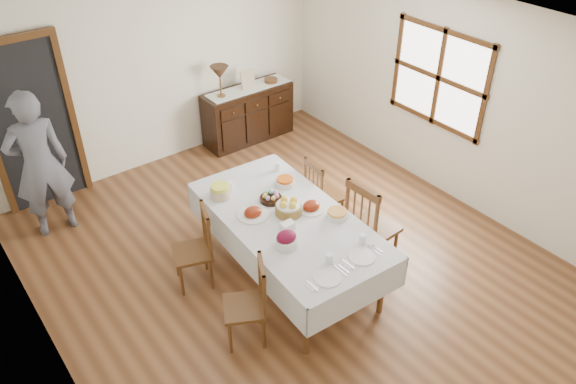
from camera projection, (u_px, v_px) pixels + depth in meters
ground at (293, 266)px, 6.28m from camera, size 6.00×6.00×0.00m
room_shell at (257, 125)px, 5.54m from camera, size 5.02×6.02×2.65m
dining_table at (288, 225)px, 5.76m from camera, size 1.29×2.35×0.79m
chair_left_near at (249, 302)px, 5.18m from camera, size 0.52×0.52×0.92m
chair_left_far at (196, 247)px, 5.81m from camera, size 0.49×0.49×0.93m
chair_right_near at (369, 225)px, 5.95m from camera, size 0.50×0.50×1.13m
chair_right_far at (321, 194)px, 6.63m from camera, size 0.41×0.41×0.92m
sideboard at (248, 114)px, 8.44m from camera, size 1.37×0.50×0.82m
person at (38, 160)px, 6.28m from camera, size 0.63×0.43×1.94m
bread_basket at (288, 208)px, 5.73m from camera, size 0.28×0.28×0.17m
egg_basket at (271, 198)px, 5.94m from camera, size 0.24×0.24×0.10m
ham_platter_a at (253, 213)px, 5.73m from camera, size 0.33×0.33×0.11m
ham_platter_b at (311, 207)px, 5.82m from camera, size 0.29×0.29×0.11m
beet_bowl at (286, 239)px, 5.31m from camera, size 0.22×0.22×0.16m
carrot_bowl at (285, 182)px, 6.18m from camera, size 0.22×0.22×0.08m
pineapple_bowl at (220, 191)px, 5.98m from camera, size 0.22×0.22×0.14m
casserole_dish at (337, 214)px, 5.70m from camera, size 0.22×0.22×0.08m
butter_dish at (288, 226)px, 5.55m from camera, size 0.14×0.10×0.07m
setting_left at (327, 271)px, 5.02m from camera, size 0.43×0.31×0.10m
setting_right at (362, 251)px, 5.26m from camera, size 0.43×0.31×0.10m
glass_far_a at (230, 185)px, 6.11m from camera, size 0.07×0.07×0.09m
glass_far_b at (278, 167)px, 6.42m from camera, size 0.06×0.06×0.10m
runner at (249, 88)px, 8.21m from camera, size 1.30×0.35×0.01m
table_lamp at (220, 73)px, 7.78m from camera, size 0.26×0.26×0.46m
picture_frame at (248, 80)px, 8.12m from camera, size 0.22×0.08×0.28m
deco_bowl at (271, 81)px, 8.37m from camera, size 0.20×0.20×0.06m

